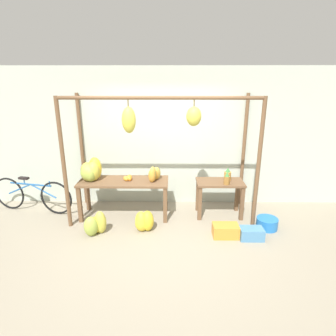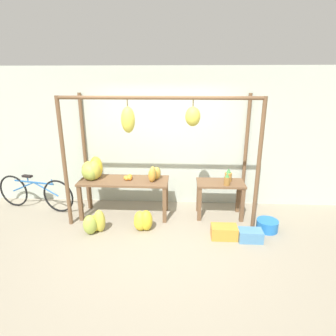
# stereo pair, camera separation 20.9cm
# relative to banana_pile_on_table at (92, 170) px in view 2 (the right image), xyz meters

# --- Properties ---
(ground_plane) EXTENTS (20.00, 20.00, 0.00)m
(ground_plane) POSITION_rel_banana_pile_on_table_xyz_m (1.32, -0.90, -0.91)
(ground_plane) COLOR gray
(shop_wall_back) EXTENTS (8.00, 0.08, 2.80)m
(shop_wall_back) POSITION_rel_banana_pile_on_table_xyz_m (1.32, 0.68, 0.49)
(shop_wall_back) COLOR #B7C1B2
(shop_wall_back) RESTS_ON ground_plane
(stall_awning) EXTENTS (3.38, 1.16, 2.30)m
(stall_awning) POSITION_rel_banana_pile_on_table_xyz_m (1.31, -0.18, 0.70)
(stall_awning) COLOR brown
(stall_awning) RESTS_ON ground_plane
(display_table_main) EXTENTS (1.67, 0.62, 0.73)m
(display_table_main) POSITION_rel_banana_pile_on_table_xyz_m (0.60, -0.02, -0.29)
(display_table_main) COLOR brown
(display_table_main) RESTS_ON ground_plane
(display_table_side) EXTENTS (0.89, 0.51, 0.70)m
(display_table_side) POSITION_rel_banana_pile_on_table_xyz_m (2.43, 0.04, -0.38)
(display_table_side) COLOR brown
(display_table_side) RESTS_ON ground_plane
(banana_pile_on_table) EXTENTS (0.49, 0.46, 0.43)m
(banana_pile_on_table) POSITION_rel_banana_pile_on_table_xyz_m (0.00, 0.00, 0.00)
(banana_pile_on_table) COLOR gold
(banana_pile_on_table) RESTS_ON display_table_main
(orange_pile) EXTENTS (0.16, 0.20, 0.09)m
(orange_pile) POSITION_rel_banana_pile_on_table_xyz_m (0.68, -0.01, -0.14)
(orange_pile) COLOR orange
(orange_pile) RESTS_ON display_table_main
(pineapple_cluster) EXTENTS (0.18, 0.34, 0.25)m
(pineapple_cluster) POSITION_rel_banana_pile_on_table_xyz_m (2.55, 0.02, -0.10)
(pineapple_cluster) COLOR #B27F38
(pineapple_cluster) RESTS_ON display_table_side
(banana_pile_ground_left) EXTENTS (0.41, 0.38, 0.41)m
(banana_pile_ground_left) POSITION_rel_banana_pile_on_table_xyz_m (0.21, -0.71, -0.73)
(banana_pile_ground_left) COLOR gold
(banana_pile_ground_left) RESTS_ON ground_plane
(banana_pile_ground_right) EXTENTS (0.39, 0.31, 0.37)m
(banana_pile_ground_right) POSITION_rel_banana_pile_on_table_xyz_m (1.02, -0.58, -0.73)
(banana_pile_ground_right) COLOR yellow
(banana_pile_ground_right) RESTS_ON ground_plane
(fruit_crate_white) EXTENTS (0.43, 0.27, 0.21)m
(fruit_crate_white) POSITION_rel_banana_pile_on_table_xyz_m (2.42, -0.76, -0.80)
(fruit_crate_white) COLOR orange
(fruit_crate_white) RESTS_ON ground_plane
(blue_bucket) EXTENTS (0.37, 0.37, 0.19)m
(blue_bucket) POSITION_rel_banana_pile_on_table_xyz_m (3.21, -0.48, -0.81)
(blue_bucket) COLOR blue
(blue_bucket) RESTS_ON ground_plane
(parked_bicycle) EXTENTS (1.71, 0.39, 0.72)m
(parked_bicycle) POSITION_rel_banana_pile_on_table_xyz_m (-1.27, 0.15, -0.55)
(parked_bicycle) COLOR black
(parked_bicycle) RESTS_ON ground_plane
(papaya_pile) EXTENTS (0.25, 0.33, 0.29)m
(papaya_pile) POSITION_rel_banana_pile_on_table_xyz_m (1.18, -0.02, -0.05)
(papaya_pile) COLOR #B2993D
(papaya_pile) RESTS_ON display_table_main
(fruit_crate_purple) EXTENTS (0.39, 0.25, 0.19)m
(fruit_crate_purple) POSITION_rel_banana_pile_on_table_xyz_m (2.84, -0.83, -0.81)
(fruit_crate_purple) COLOR #4C84B2
(fruit_crate_purple) RESTS_ON ground_plane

